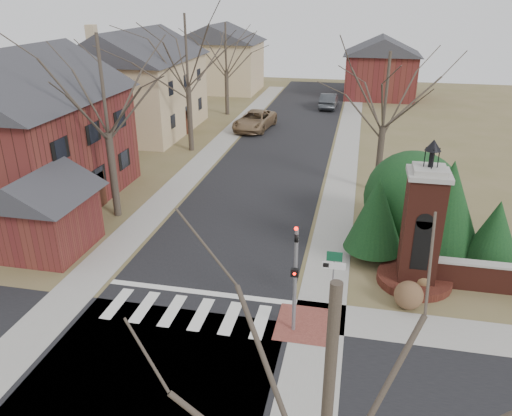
% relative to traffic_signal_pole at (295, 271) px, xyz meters
% --- Properties ---
extents(ground, '(120.00, 120.00, 0.00)m').
position_rel_traffic_signal_pole_xyz_m(ground, '(-4.30, -0.57, -2.59)').
color(ground, brown).
rests_on(ground, ground).
extents(main_street, '(8.00, 70.00, 0.01)m').
position_rel_traffic_signal_pole_xyz_m(main_street, '(-4.30, 21.43, -2.58)').
color(main_street, black).
rests_on(main_street, ground).
extents(cross_street, '(120.00, 8.00, 0.01)m').
position_rel_traffic_signal_pole_xyz_m(cross_street, '(-4.30, -3.57, -2.58)').
color(cross_street, black).
rests_on(cross_street, ground).
extents(crosswalk_zone, '(8.00, 2.20, 0.02)m').
position_rel_traffic_signal_pole_xyz_m(crosswalk_zone, '(-4.30, 0.23, -2.58)').
color(crosswalk_zone, silver).
rests_on(crosswalk_zone, ground).
extents(stop_bar, '(8.00, 0.35, 0.02)m').
position_rel_traffic_signal_pole_xyz_m(stop_bar, '(-4.30, 1.73, -2.58)').
color(stop_bar, silver).
rests_on(stop_bar, ground).
extents(sidewalk_right_main, '(2.00, 60.00, 0.02)m').
position_rel_traffic_signal_pole_xyz_m(sidewalk_right_main, '(0.90, 21.43, -2.58)').
color(sidewalk_right_main, gray).
rests_on(sidewalk_right_main, ground).
extents(sidewalk_left, '(2.00, 60.00, 0.02)m').
position_rel_traffic_signal_pole_xyz_m(sidewalk_left, '(-9.50, 21.43, -2.58)').
color(sidewalk_left, gray).
rests_on(sidewalk_left, ground).
extents(curb_apron, '(2.40, 2.40, 0.02)m').
position_rel_traffic_signal_pole_xyz_m(curb_apron, '(0.50, 0.43, -2.57)').
color(curb_apron, brown).
rests_on(curb_apron, ground).
extents(traffic_signal_pole, '(0.28, 0.41, 4.50)m').
position_rel_traffic_signal_pole_xyz_m(traffic_signal_pole, '(0.00, 0.00, 0.00)').
color(traffic_signal_pole, slate).
rests_on(traffic_signal_pole, ground).
extents(sign_post, '(0.90, 0.07, 2.75)m').
position_rel_traffic_signal_pole_xyz_m(sign_post, '(1.29, 1.41, -0.64)').
color(sign_post, slate).
rests_on(sign_post, ground).
extents(brick_gate_monument, '(3.20, 3.20, 6.47)m').
position_rel_traffic_signal_pole_xyz_m(brick_gate_monument, '(4.70, 4.42, -0.42)').
color(brick_gate_monument, '#532218').
rests_on(brick_gate_monument, ground).
extents(house_brick_left, '(9.80, 11.80, 9.42)m').
position_rel_traffic_signal_pole_xyz_m(house_brick_left, '(-17.31, 9.42, 2.07)').
color(house_brick_left, '#5E271F').
rests_on(house_brick_left, ground).
extents(house_stucco_left, '(9.80, 12.80, 9.28)m').
position_rel_traffic_signal_pole_xyz_m(house_stucco_left, '(-17.80, 26.42, 2.01)').
color(house_stucco_left, tan).
rests_on(house_stucco_left, ground).
extents(garage_left, '(4.80, 4.80, 4.29)m').
position_rel_traffic_signal_pole_xyz_m(garage_left, '(-12.82, 3.92, -0.35)').
color(garage_left, '#5E271F').
rests_on(garage_left, ground).
extents(house_distant_left, '(10.80, 8.80, 8.53)m').
position_rel_traffic_signal_pole_xyz_m(house_distant_left, '(-16.31, 47.42, 1.66)').
color(house_distant_left, tan).
rests_on(house_distant_left, ground).
extents(house_distant_right, '(8.80, 8.80, 7.30)m').
position_rel_traffic_signal_pole_xyz_m(house_distant_right, '(3.69, 47.42, 1.06)').
color(house_distant_right, '#5E271F').
rests_on(house_distant_right, ground).
extents(evergreen_near, '(2.80, 2.80, 4.10)m').
position_rel_traffic_signal_pole_xyz_m(evergreen_near, '(2.90, 6.43, -0.29)').
color(evergreen_near, '#473D33').
rests_on(evergreen_near, ground).
extents(evergreen_mid, '(3.40, 3.40, 4.70)m').
position_rel_traffic_signal_pole_xyz_m(evergreen_mid, '(6.20, 7.63, 0.01)').
color(evergreen_mid, '#473D33').
rests_on(evergreen_mid, ground).
extents(evergreen_far, '(2.40, 2.40, 3.30)m').
position_rel_traffic_signal_pole_xyz_m(evergreen_far, '(8.20, 6.63, -0.69)').
color(evergreen_far, '#473D33').
rests_on(evergreen_far, ground).
extents(evergreen_mass, '(4.80, 4.80, 4.80)m').
position_rel_traffic_signal_pole_xyz_m(evergreen_mass, '(4.70, 8.93, -0.19)').
color(evergreen_mass, '#103218').
rests_on(evergreen_mass, ground).
extents(bare_tree_0, '(8.05, 8.05, 11.15)m').
position_rel_traffic_signal_pole_xyz_m(bare_tree_0, '(-11.30, 8.43, 5.11)').
color(bare_tree_0, '#473D33').
rests_on(bare_tree_0, ground).
extents(bare_tree_1, '(8.40, 8.40, 11.64)m').
position_rel_traffic_signal_pole_xyz_m(bare_tree_1, '(-11.30, 21.43, 5.44)').
color(bare_tree_1, '#473D33').
rests_on(bare_tree_1, ground).
extents(bare_tree_2, '(7.35, 7.35, 10.19)m').
position_rel_traffic_signal_pole_xyz_m(bare_tree_2, '(-11.80, 34.43, 4.44)').
color(bare_tree_2, '#473D33').
rests_on(bare_tree_2, ground).
extents(bare_tree_3, '(7.00, 7.00, 9.70)m').
position_rel_traffic_signal_pole_xyz_m(bare_tree_3, '(3.20, 15.43, 4.10)').
color(bare_tree_3, '#473D33').
rests_on(bare_tree_3, ground).
extents(bare_tree_4, '(6.65, 6.65, 9.21)m').
position_rel_traffic_signal_pole_xyz_m(bare_tree_4, '(1.70, -9.57, 3.77)').
color(bare_tree_4, '#473D33').
rests_on(bare_tree_4, ground).
extents(pickup_truck, '(3.47, 6.31, 1.67)m').
position_rel_traffic_signal_pole_xyz_m(pickup_truck, '(-7.70, 28.95, -1.75)').
color(pickup_truck, olive).
rests_on(pickup_truck, ground).
extents(distant_car, '(1.77, 4.91, 1.61)m').
position_rel_traffic_signal_pole_xyz_m(distant_car, '(-1.74, 39.63, -1.78)').
color(distant_car, '#313439').
rests_on(distant_car, ground).
extents(dry_shrub_left, '(1.16, 1.16, 1.16)m').
position_rel_traffic_signal_pole_xyz_m(dry_shrub_left, '(4.30, 2.43, -2.01)').
color(dry_shrub_left, brown).
rests_on(dry_shrub_left, ground).
extents(dry_shrub_right, '(0.89, 0.89, 0.89)m').
position_rel_traffic_signal_pole_xyz_m(dry_shrub_right, '(5.00, 4.03, -2.14)').
color(dry_shrub_right, brown).
rests_on(dry_shrub_right, ground).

